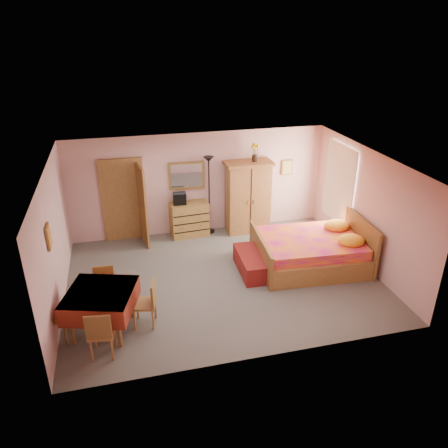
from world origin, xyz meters
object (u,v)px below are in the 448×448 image
object	(u,v)px
floor_lamp	(209,196)
chair_east	(144,303)
chair_south	(102,332)
chest_of_drawers	(190,219)
wardrobe	(248,197)
stereo	(180,198)
chair_west	(55,315)
bench	(250,263)
chair_north	(105,290)
sunflower_vase	(255,152)
wall_mirror	(187,176)
dining_table	(103,311)
bed	(310,243)

from	to	relation	value
floor_lamp	chair_east	size ratio (longest dim) A/B	2.27
chair_south	chair_east	size ratio (longest dim) A/B	1.01
chest_of_drawers	wardrobe	world-z (taller)	wardrobe
stereo	chair_west	world-z (taller)	stereo
bench	chair_north	size ratio (longest dim) A/B	1.48
chest_of_drawers	chair_south	distance (m)	4.58
stereo	wardrobe	bearing A→B (deg)	-2.57
sunflower_vase	wall_mirror	bearing A→B (deg)	170.50
dining_table	chair_west	size ratio (longest dim) A/B	1.17
chair_south	chair_north	bearing A→B (deg)	96.87
wall_mirror	bed	world-z (taller)	wall_mirror
dining_table	chair_north	world-z (taller)	chair_north
sunflower_vase	bed	distance (m)	2.67
wall_mirror	wardrobe	bearing A→B (deg)	-7.55
chair_east	bed	bearing A→B (deg)	-58.09
floor_lamp	chair_south	size ratio (longest dim) A/B	2.25
wardrobe	bed	distance (m)	2.25
chest_of_drawers	sunflower_vase	xyz separation A→B (m)	(1.67, -0.07, 1.66)
sunflower_vase	dining_table	size ratio (longest dim) A/B	0.40
bench	sunflower_vase	bearing A→B (deg)	70.87
bed	dining_table	size ratio (longest dim) A/B	2.11
wall_mirror	bench	xyz separation A→B (m)	(0.96, -2.33, -1.34)
stereo	sunflower_vase	size ratio (longest dim) A/B	0.70
chest_of_drawers	dining_table	distance (m)	4.03
chest_of_drawers	bed	world-z (taller)	bed
sunflower_vase	bed	world-z (taller)	sunflower_vase
bed	chair_south	xyz separation A→B (m)	(-4.51, -1.90, -0.10)
chair_south	dining_table	bearing A→B (deg)	98.26
dining_table	chair_east	world-z (taller)	chair_east
bed	wall_mirror	bearing A→B (deg)	139.26
bed	sunflower_vase	bearing A→B (deg)	112.47
chair_west	wall_mirror	bearing A→B (deg)	150.04
wardrobe	chair_south	world-z (taller)	wardrobe
wall_mirror	stereo	bearing A→B (deg)	-134.54
chair_east	chair_north	bearing A→B (deg)	60.76
wardrobe	chair_east	distance (m)	4.46
chair_south	chair_north	world-z (taller)	chair_south
chair_north	chair_east	xyz separation A→B (m)	(0.69, -0.64, 0.02)
chair_south	floor_lamp	bearing A→B (deg)	65.58
stereo	dining_table	size ratio (longest dim) A/B	0.28
wardrobe	chair_west	size ratio (longest dim) A/B	1.95
chest_of_drawers	sunflower_vase	world-z (taller)	sunflower_vase
floor_lamp	wall_mirror	bearing A→B (deg)	164.98
chair_south	chair_west	distance (m)	0.99
floor_lamp	wardrobe	size ratio (longest dim) A/B	1.08
chest_of_drawers	chair_east	distance (m)	3.68
chair_south	bed	bearing A→B (deg)	31.75
chest_of_drawers	wall_mirror	world-z (taller)	wall_mirror
chest_of_drawers	chair_west	distance (m)	4.50
floor_lamp	bench	size ratio (longest dim) A/B	1.61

